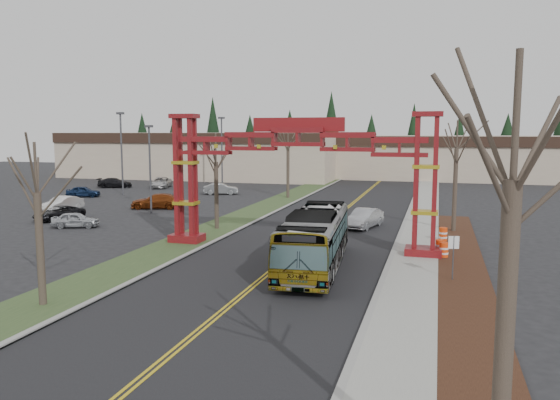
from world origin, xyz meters
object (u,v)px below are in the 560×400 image
at_px(bare_tree_median_far, 288,147).
at_px(barrel_mid, 440,248).
at_px(parked_car_near_a, 76,220).
at_px(light_pole_mid, 121,148).
at_px(parked_car_near_c, 59,213).
at_px(light_pole_near, 150,163).
at_px(transit_bus, 315,239).
at_px(parked_car_far_c, 115,183).
at_px(parked_car_mid_a, 157,201).
at_px(bare_tree_right_far, 457,150).
at_px(parked_car_far_b, 161,183).
at_px(bare_tree_right_near, 513,183).
at_px(bare_tree_median_near, 37,193).
at_px(light_pole_far, 222,147).
at_px(parked_car_far_a, 221,189).
at_px(barrel_north, 443,235).
at_px(gateway_arch, 298,158).
at_px(parked_car_near_b, 62,204).
at_px(parked_car_mid_b, 83,191).
at_px(street_sign, 453,249).
at_px(bare_tree_median_mid, 216,162).
at_px(retail_building_west, 208,154).
at_px(retail_building_east, 447,157).
at_px(silver_sedan, 364,218).
at_px(barrel_south, 444,251).

height_order(bare_tree_median_far, barrel_mid, bare_tree_median_far).
xyz_separation_m(parked_car_near_a, light_pole_mid, (-8.80, 20.91, 5.17)).
height_order(parked_car_near_c, light_pole_near, light_pole_near).
xyz_separation_m(transit_bus, parked_car_far_c, (-36.42, 36.21, -1.00)).
bearing_deg(transit_bus, parked_car_mid_a, 132.04).
bearing_deg(bare_tree_right_far, barrel_mid, -96.80).
bearing_deg(parked_car_far_b, bare_tree_right_near, -72.97).
bearing_deg(parked_car_far_b, parked_car_far_c, 177.75).
height_order(bare_tree_median_near, bare_tree_right_near, bare_tree_right_near).
bearing_deg(light_pole_far, parked_car_far_a, -68.95).
bearing_deg(parked_car_near_a, parked_car_mid_a, -24.94).
relative_size(bare_tree_right_near, barrel_mid, 9.16).
height_order(bare_tree_median_near, barrel_north, bare_tree_median_near).
bearing_deg(parked_car_far_a, parked_car_far_b, 45.57).
height_order(gateway_arch, bare_tree_right_far, gateway_arch).
bearing_deg(parked_car_far_a, parked_car_mid_a, 154.72).
bearing_deg(parked_car_far_a, barrel_mid, -155.77).
height_order(parked_car_near_a, parked_car_far_b, parked_car_far_b).
height_order(parked_car_near_b, parked_car_far_a, parked_car_near_b).
bearing_deg(parked_car_mid_a, parked_car_near_a, -20.06).
xyz_separation_m(parked_car_mid_b, bare_tree_median_near, (23.62, -35.53, 4.39)).
bearing_deg(street_sign, bare_tree_median_mid, 148.62).
bearing_deg(parked_car_near_c, bare_tree_median_far, 76.06).
relative_size(retail_building_west, parked_car_far_a, 10.86).
xyz_separation_m(parked_car_far_c, barrel_north, (43.46, -26.63, -0.14)).
xyz_separation_m(light_pole_mid, light_pole_far, (7.95, 12.38, -0.18)).
xyz_separation_m(retail_building_east, bare_tree_median_mid, (-18.00, -56.59, 1.80)).
relative_size(parked_car_near_b, light_pole_far, 0.46).
bearing_deg(parked_car_far_a, barrel_north, -150.68).
bearing_deg(parked_car_mid_a, bare_tree_median_far, 123.63).
relative_size(light_pole_near, light_pole_mid, 0.83).
relative_size(retail_building_east, parked_car_near_b, 8.55).
bearing_deg(parked_car_far_c, parked_car_mid_b, 176.06).
xyz_separation_m(parked_car_near_c, light_pole_mid, (-5.00, 18.14, 5.18)).
xyz_separation_m(parked_car_near_b, parked_car_far_a, (9.25, 17.77, -0.03)).
bearing_deg(light_pole_mid, transit_bus, -43.25).
distance_m(parked_car_far_c, bare_tree_right_near, 71.10).
bearing_deg(silver_sedan, bare_tree_right_far, 14.35).
xyz_separation_m(retail_building_west, transit_bus, (32.17, -58.54, -2.10)).
bearing_deg(parked_car_near_b, parked_car_far_b, 99.75).
distance_m(gateway_arch, bare_tree_median_far, 27.82).
relative_size(parked_car_near_c, bare_tree_right_far, 0.52).
bearing_deg(parked_car_near_a, barrel_south, -116.68).
bearing_deg(bare_tree_median_far, transit_bus, -71.96).
relative_size(light_pole_far, barrel_mid, 9.74).
distance_m(parked_car_far_b, light_pole_near, 24.47).
distance_m(parked_car_far_a, barrel_south, 38.48).
xyz_separation_m(retail_building_west, parked_car_near_c, (6.90, -48.20, -3.15)).
bearing_deg(parked_car_far_c, parked_car_far_a, -119.58).
relative_size(gateway_arch, parked_car_far_b, 3.51).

